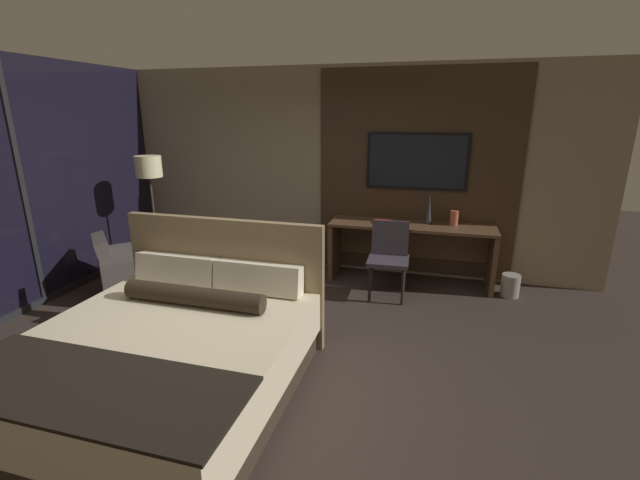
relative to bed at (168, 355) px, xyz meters
The scene contains 13 objects.
ground_plane 0.91m from the bed, 53.81° to the left, with size 16.00×16.00×0.00m, color #332823.
wall_back_tv_panel 3.51m from the bed, 78.38° to the left, with size 7.20×0.09×2.80m.
wall_left_window 2.90m from the bed, 156.57° to the left, with size 0.06×6.00×2.80m.
bed is the anchor object (origin of this frame).
desk 3.42m from the bed, 60.69° to the left, with size 2.11×0.57×0.80m.
tv 3.82m from the bed, 62.48° to the left, with size 1.30×0.04×0.73m.
desk_chair 2.84m from the bed, 59.32° to the left, with size 0.51×0.50×0.92m.
armchair_by_window 2.33m from the bed, 135.08° to the left, with size 1.14×1.14×0.78m.
floor_lamp 3.10m from the bed, 127.12° to the left, with size 0.34×0.34×1.64m.
vase_tall 3.62m from the bed, 58.35° to the left, with size 0.08×0.08×0.40m.
vase_short 3.79m from the bed, 54.22° to the left, with size 0.10×0.10×0.19m.
book 3.24m from the bed, 66.14° to the left, with size 0.22×0.15×0.03m.
waste_bin 4.04m from the bed, 43.75° to the left, with size 0.22×0.22×0.28m.
Camera 1 is at (1.47, -3.24, 2.19)m, focal length 24.00 mm.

